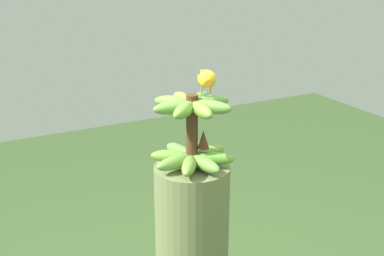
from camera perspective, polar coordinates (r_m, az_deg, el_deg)
banana_bunch at (r=1.60m, az=0.02°, el=-0.42°), size 0.27×0.27×0.24m
perched_bird at (r=1.55m, az=1.61°, el=5.44°), size 0.19×0.10×0.08m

